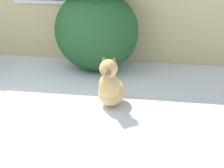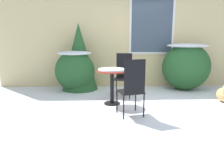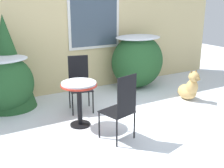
{
  "view_description": "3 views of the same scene",
  "coord_description": "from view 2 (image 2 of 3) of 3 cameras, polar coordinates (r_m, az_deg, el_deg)",
  "views": [
    {
      "loc": [
        2.39,
        -3.48,
        1.87
      ],
      "look_at": [
        1.76,
        0.41,
        0.28
      ],
      "focal_mm": 55.0,
      "sensor_mm": 36.0,
      "label": 1
    },
    {
      "loc": [
        -0.93,
        -4.23,
        1.38
      ],
      "look_at": [
        -0.78,
        0.34,
        0.44
      ],
      "focal_mm": 35.0,
      "sensor_mm": 36.0,
      "label": 2
    },
    {
      "loc": [
        -2.49,
        -3.75,
        2.08
      ],
      "look_at": [
        0.0,
        0.6,
        0.55
      ],
      "focal_mm": 45.0,
      "sensor_mm": 36.0,
      "label": 3
    }
  ],
  "objects": [
    {
      "name": "patio_chair_near_table",
      "position": [
        5.33,
        3.0,
        2.64
      ],
      "size": [
        0.51,
        0.51,
        1.05
      ],
      "rotation": [
        0.0,
        0.0,
        -0.24
      ],
      "color": "black",
      "rests_on": "ground_plane"
    },
    {
      "name": "ground_plane",
      "position": [
        4.54,
        10.07,
        -6.24
      ],
      "size": [
        16.0,
        16.0,
        0.0
      ],
      "primitive_type": "plane",
      "color": "silver"
    },
    {
      "name": "shrub_left",
      "position": [
        5.94,
        -9.66,
        3.67
      ],
      "size": [
        1.06,
        0.79,
        1.08
      ],
      "color": "#235128",
      "rests_on": "ground_plane"
    },
    {
      "name": "house_wall",
      "position": [
        6.5,
        6.73,
        13.36
      ],
      "size": [
        8.0,
        0.1,
        3.15
      ],
      "color": "#D1BC84",
      "rests_on": "ground_plane"
    },
    {
      "name": "shrub_middle",
      "position": [
        6.33,
        18.83,
        4.59
      ],
      "size": [
        1.32,
        1.0,
        1.27
      ],
      "color": "#235128",
      "rests_on": "ground_plane"
    },
    {
      "name": "patio_table",
      "position": [
        4.63,
        0.0,
        2.03
      ],
      "size": [
        0.6,
        0.6,
        0.77
      ],
      "color": "black",
      "rests_on": "ground_plane"
    },
    {
      "name": "evergreen_bush",
      "position": [
        6.08,
        -8.58,
        7.03
      ],
      "size": [
        0.99,
        0.99,
        1.81
      ],
      "color": "#235128",
      "rests_on": "ground_plane"
    },
    {
      "name": "patio_chair_far_side",
      "position": [
        3.89,
        5.28,
        -0.74
      ],
      "size": [
        0.51,
        0.51,
        1.05
      ],
      "rotation": [
        0.0,
        0.0,
        3.39
      ],
      "color": "black",
      "rests_on": "ground_plane"
    }
  ]
}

